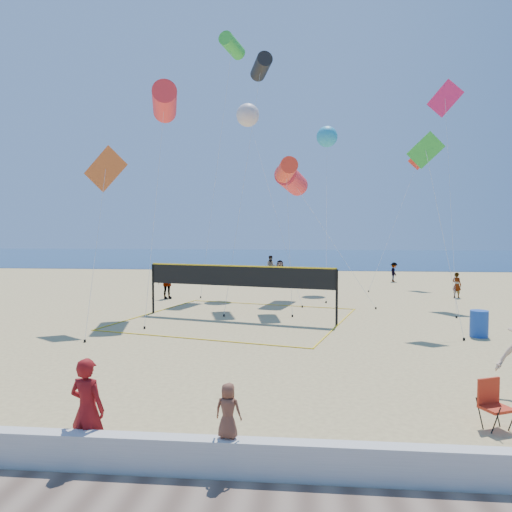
# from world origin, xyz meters

# --- Properties ---
(ground) EXTENTS (120.00, 120.00, 0.00)m
(ground) POSITION_xyz_m (0.00, 0.00, 0.00)
(ground) COLOR tan
(ground) RESTS_ON ground
(ocean) EXTENTS (140.00, 50.00, 0.03)m
(ocean) POSITION_xyz_m (0.00, 62.00, 0.01)
(ocean) COLOR navy
(ocean) RESTS_ON ground
(seawall) EXTENTS (32.00, 0.30, 0.60)m
(seawall) POSITION_xyz_m (0.00, -3.00, 0.30)
(seawall) COLOR silver
(seawall) RESTS_ON ground
(woman) EXTENTS (0.71, 0.55, 1.75)m
(woman) POSITION_xyz_m (-2.74, -2.69, 0.88)
(woman) COLOR maroon
(woman) RESTS_ON ground
(toddler) EXTENTS (0.47, 0.35, 0.87)m
(toddler) POSITION_xyz_m (-0.31, -2.94, 1.04)
(toddler) COLOR brown
(toddler) RESTS_ON seawall
(far_person_0) EXTENTS (1.07, 1.03, 1.79)m
(far_person_0) POSITION_xyz_m (-6.91, 16.81, 0.89)
(far_person_0) COLOR gray
(far_person_0) RESTS_ON ground
(far_person_1) EXTENTS (1.68, 0.68, 1.76)m
(far_person_1) POSITION_xyz_m (-0.91, 24.39, 0.88)
(far_person_1) COLOR gray
(far_person_1) RESTS_ON ground
(far_person_2) EXTENTS (0.62, 0.63, 1.46)m
(far_person_2) POSITION_xyz_m (9.54, 18.88, 0.73)
(far_person_2) COLOR gray
(far_person_2) RESTS_ON ground
(far_person_3) EXTENTS (0.97, 0.82, 1.77)m
(far_person_3) POSITION_xyz_m (-1.94, 30.30, 0.89)
(far_person_3) COLOR gray
(far_person_3) RESTS_ON ground
(far_person_4) EXTENTS (0.59, 0.97, 1.46)m
(far_person_4) POSITION_xyz_m (7.51, 27.54, 0.73)
(far_person_4) COLOR gray
(far_person_4) RESTS_ON ground
(camp_chair) EXTENTS (0.67, 0.77, 1.07)m
(camp_chair) POSITION_xyz_m (4.56, -0.59, 0.54)
(camp_chair) COLOR #B42814
(camp_chair) RESTS_ON ground
(trash_barrel) EXTENTS (0.77, 0.77, 0.96)m
(trash_barrel) POSITION_xyz_m (7.19, 8.09, 0.48)
(trash_barrel) COLOR #1943A3
(trash_barrel) RESTS_ON ground
(volleyball_net) EXTENTS (10.69, 10.58, 2.36)m
(volleyball_net) POSITION_xyz_m (-2.01, 10.85, 1.61)
(volleyball_net) COLOR black
(volleyball_net) RESTS_ON ground
(kite_0) EXTENTS (1.85, 6.28, 10.76)m
(kite_0) POSITION_xyz_m (-5.86, 13.05, 10.01)
(kite_0) COLOR red
(kite_0) RESTS_ON ground
(kite_1) EXTENTS (1.86, 7.68, 13.66)m
(kite_1) POSITION_xyz_m (-1.65, 17.87, 13.07)
(kite_1) COLOR black
(kite_1) RESTS_ON ground
(kite_2) EXTENTS (1.24, 3.90, 7.42)m
(kite_2) POSITION_xyz_m (-0.08, 14.34, 6.86)
(kite_2) COLOR #FF3520
(kite_2) RESTS_ON ground
(kite_3) EXTENTS (1.93, 3.78, 7.35)m
(kite_3) POSITION_xyz_m (-7.30, 9.24, 6.17)
(kite_3) COLOR #BB5323
(kite_3) RESTS_ON ground
(kite_4) EXTENTS (1.59, 2.87, 7.81)m
(kite_4) POSITION_xyz_m (5.70, 9.92, 6.67)
(kite_4) COLOR green
(kite_4) RESTS_ON ground
(kite_5) EXTENTS (1.93, 6.96, 12.20)m
(kite_5) POSITION_xyz_m (8.51, 18.10, 10.70)
(kite_5) COLOR #E32060
(kite_5) RESTS_ON ground
(kite_6) EXTENTS (4.28, 7.24, 11.79)m
(kite_6) POSITION_xyz_m (-2.76, 20.78, 11.06)
(kite_6) COLOR beige
(kite_6) RESTS_ON ground
(kite_7) EXTENTS (1.42, 7.84, 10.76)m
(kite_7) POSITION_xyz_m (2.26, 23.08, 10.06)
(kite_7) COLOR #2697C5
(kite_7) RESTS_ON ground
(kite_8) EXTENTS (2.00, 5.63, 16.27)m
(kite_8) POSITION_xyz_m (-3.85, 21.60, 15.64)
(kite_8) COLOR green
(kite_8) RESTS_ON ground
(kite_9) EXTENTS (4.77, 5.15, 9.76)m
(kite_9) POSITION_xyz_m (8.60, 25.45, 8.42)
(kite_9) COLOR #FF3520
(kite_9) RESTS_ON ground
(kite_10) EXTENTS (5.25, 5.66, 7.55)m
(kite_10) POSITION_xyz_m (0.08, 18.22, 6.74)
(kite_10) COLOR red
(kite_10) RESTS_ON ground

